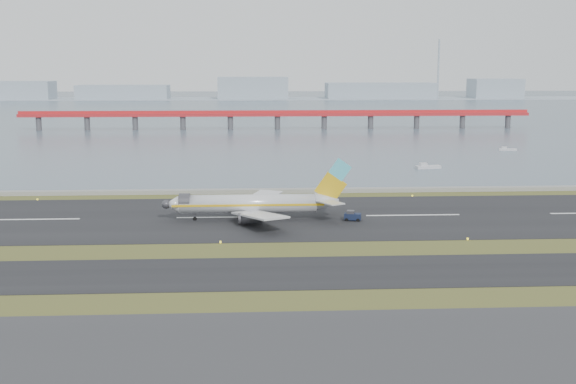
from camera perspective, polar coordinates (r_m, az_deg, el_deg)
The scene contains 11 objects.
ground at distance 122.79m, azimuth -5.49°, elevation -4.90°, with size 1000.00×1000.00×0.00m, color #3A4C1B.
taxiway_strip at distance 111.22m, azimuth -5.73°, elevation -6.44°, with size 1000.00×18.00×0.10m, color black.
runway_strip at distance 151.98m, azimuth -5.04°, elevation -2.02°, with size 1000.00×45.00×0.10m, color black.
seawall at distance 181.36m, azimuth -4.74°, elevation 0.06°, with size 1000.00×2.50×1.00m, color gray.
bay_water at distance 579.55m, azimuth -3.67°, elevation 6.69°, with size 1400.00×800.00×1.30m, color #475566.
red_pier at distance 369.75m, azimuth -0.84°, elevation 6.10°, with size 260.00×5.00×10.20m.
far_shoreline at distance 739.16m, azimuth -2.51°, elevation 7.84°, with size 1400.00×80.00×60.50m.
airliner at distance 148.48m, azimuth -2.58°, elevation -0.93°, with size 38.52×32.89×12.80m.
pushback_tug at distance 148.57m, azimuth 5.10°, elevation -1.90°, with size 3.72×2.65×2.17m.
workboat_near at distance 229.11m, azimuth 10.95°, elevation 1.97°, with size 8.09×3.67×1.89m.
workboat_far at distance 286.53m, azimuth 16.94°, elevation 3.24°, with size 6.67×3.32×1.55m.
Camera 1 is at (5.21, -118.69, 31.03)m, focal length 45.00 mm.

